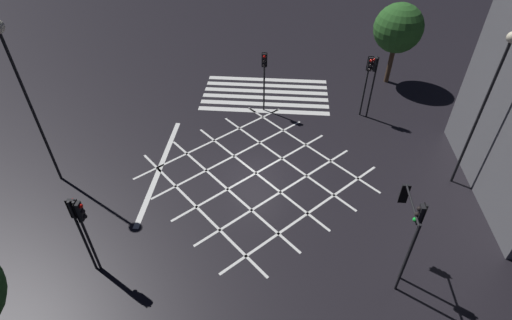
{
  "coord_description": "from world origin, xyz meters",
  "views": [
    {
      "loc": [
        -1.37,
        16.99,
        15.21
      ],
      "look_at": [
        0.0,
        0.0,
        0.98
      ],
      "focal_mm": 28.0,
      "sensor_mm": 36.0,
      "label": 1
    }
  ],
  "objects_px": {
    "traffic_light_ne_cross": "(78,221)",
    "street_lamp_east": "(491,87)",
    "traffic_light_median_south": "(264,70)",
    "traffic_light_sw_main": "(373,75)",
    "traffic_light_sw_cross": "(368,75)",
    "traffic_light_ne_main": "(84,223)",
    "traffic_light_nw_main": "(416,229)",
    "traffic_light_nw_cross": "(406,219)",
    "street_tree_near": "(398,28)",
    "street_lamp_west": "(14,67)"
  },
  "relations": [
    {
      "from": "traffic_light_sw_main",
      "to": "traffic_light_sw_cross",
      "type": "height_order",
      "value": "traffic_light_sw_main"
    },
    {
      "from": "traffic_light_sw_main",
      "to": "street_lamp_west",
      "type": "relative_size",
      "value": 0.49
    },
    {
      "from": "traffic_light_nw_main",
      "to": "traffic_light_sw_cross",
      "type": "height_order",
      "value": "traffic_light_nw_main"
    },
    {
      "from": "traffic_light_sw_cross",
      "to": "traffic_light_nw_cross",
      "type": "bearing_deg",
      "value": -0.38
    },
    {
      "from": "traffic_light_ne_main",
      "to": "traffic_light_median_south",
      "type": "bearing_deg",
      "value": 64.9
    },
    {
      "from": "street_lamp_west",
      "to": "street_tree_near",
      "type": "height_order",
      "value": "street_lamp_west"
    },
    {
      "from": "traffic_light_sw_cross",
      "to": "street_lamp_east",
      "type": "bearing_deg",
      "value": 34.41
    },
    {
      "from": "traffic_light_sw_main",
      "to": "traffic_light_median_south",
      "type": "bearing_deg",
      "value": -1.77
    },
    {
      "from": "traffic_light_nw_main",
      "to": "traffic_light_ne_main",
      "type": "height_order",
      "value": "traffic_light_nw_main"
    },
    {
      "from": "traffic_light_nw_cross",
      "to": "traffic_light_ne_main",
      "type": "relative_size",
      "value": 0.97
    },
    {
      "from": "traffic_light_sw_main",
      "to": "traffic_light_median_south",
      "type": "height_order",
      "value": "traffic_light_sw_main"
    },
    {
      "from": "traffic_light_nw_cross",
      "to": "street_tree_near",
      "type": "xyz_separation_m",
      "value": [
        -2.69,
        -17.2,
        1.19
      ]
    },
    {
      "from": "traffic_light_ne_main",
      "to": "street_tree_near",
      "type": "relative_size",
      "value": 0.71
    },
    {
      "from": "traffic_light_sw_main",
      "to": "street_tree_near",
      "type": "bearing_deg",
      "value": -113.92
    },
    {
      "from": "traffic_light_ne_cross",
      "to": "street_lamp_east",
      "type": "distance_m",
      "value": 19.18
    },
    {
      "from": "traffic_light_nw_cross",
      "to": "traffic_light_median_south",
      "type": "distance_m",
      "value": 13.92
    },
    {
      "from": "street_lamp_west",
      "to": "street_lamp_east",
      "type": "bearing_deg",
      "value": -176.0
    },
    {
      "from": "street_lamp_east",
      "to": "traffic_light_median_south",
      "type": "bearing_deg",
      "value": -30.31
    },
    {
      "from": "traffic_light_nw_cross",
      "to": "traffic_light_nw_main",
      "type": "height_order",
      "value": "traffic_light_nw_main"
    },
    {
      "from": "traffic_light_median_south",
      "to": "traffic_light_nw_main",
      "type": "bearing_deg",
      "value": 27.4
    },
    {
      "from": "traffic_light_nw_cross",
      "to": "street_tree_near",
      "type": "distance_m",
      "value": 17.45
    },
    {
      "from": "traffic_light_nw_cross",
      "to": "traffic_light_sw_main",
      "type": "height_order",
      "value": "traffic_light_sw_main"
    },
    {
      "from": "traffic_light_ne_cross",
      "to": "street_lamp_west",
      "type": "relative_size",
      "value": 0.47
    },
    {
      "from": "traffic_light_sw_main",
      "to": "traffic_light_ne_cross",
      "type": "xyz_separation_m",
      "value": [
        13.61,
        13.27,
        -0.09
      ]
    },
    {
      "from": "traffic_light_nw_main",
      "to": "traffic_light_median_south",
      "type": "distance_m",
      "value": 14.63
    },
    {
      "from": "traffic_light_nw_main",
      "to": "traffic_light_median_south",
      "type": "relative_size",
      "value": 1.06
    },
    {
      "from": "street_lamp_west",
      "to": "traffic_light_nw_cross",
      "type": "bearing_deg",
      "value": 166.0
    },
    {
      "from": "traffic_light_nw_cross",
      "to": "street_lamp_east",
      "type": "bearing_deg",
      "value": -36.74
    },
    {
      "from": "traffic_light_nw_cross",
      "to": "traffic_light_sw_main",
      "type": "xyz_separation_m",
      "value": [
        -0.42,
        -12.07,
        0.09
      ]
    },
    {
      "from": "traffic_light_ne_main",
      "to": "street_lamp_west",
      "type": "height_order",
      "value": "street_lamp_west"
    },
    {
      "from": "traffic_light_nw_cross",
      "to": "traffic_light_sw_cross",
      "type": "xyz_separation_m",
      "value": [
        -0.08,
        -12.19,
        0.06
      ]
    },
    {
      "from": "traffic_light_sw_main",
      "to": "traffic_light_ne_main",
      "type": "bearing_deg",
      "value": 45.08
    },
    {
      "from": "traffic_light_nw_cross",
      "to": "street_lamp_east",
      "type": "xyz_separation_m",
      "value": [
        -4.4,
        -5.89,
        2.9
      ]
    },
    {
      "from": "traffic_light_ne_main",
      "to": "traffic_light_nw_main",
      "type": "bearing_deg",
      "value": 2.58
    },
    {
      "from": "traffic_light_nw_main",
      "to": "street_lamp_west",
      "type": "xyz_separation_m",
      "value": [
        17.67,
        -5.06,
        3.62
      ]
    },
    {
      "from": "traffic_light_ne_cross",
      "to": "street_lamp_east",
      "type": "relative_size",
      "value": 0.5
    },
    {
      "from": "traffic_light_ne_cross",
      "to": "traffic_light_ne_main",
      "type": "xyz_separation_m",
      "value": [
        -0.29,
        0.08,
        -0.0
      ]
    },
    {
      "from": "traffic_light_median_south",
      "to": "street_lamp_east",
      "type": "xyz_separation_m",
      "value": [
        -10.95,
        6.4,
        2.86
      ]
    },
    {
      "from": "traffic_light_sw_cross",
      "to": "street_lamp_west",
      "type": "distance_m",
      "value": 19.6
    },
    {
      "from": "traffic_light_sw_cross",
      "to": "street_tree_near",
      "type": "relative_size",
      "value": 0.73
    },
    {
      "from": "traffic_light_nw_cross",
      "to": "street_lamp_west",
      "type": "height_order",
      "value": "street_lamp_west"
    },
    {
      "from": "traffic_light_ne_main",
      "to": "street_lamp_east",
      "type": "relative_size",
      "value": 0.5
    },
    {
      "from": "street_lamp_east",
      "to": "street_lamp_west",
      "type": "xyz_separation_m",
      "value": [
        21.88,
        1.53,
        0.94
      ]
    },
    {
      "from": "traffic_light_sw_main",
      "to": "traffic_light_ne_main",
      "type": "relative_size",
      "value": 1.03
    },
    {
      "from": "traffic_light_sw_cross",
      "to": "street_lamp_west",
      "type": "xyz_separation_m",
      "value": [
        17.57,
        7.83,
        3.78
      ]
    },
    {
      "from": "traffic_light_sw_main",
      "to": "traffic_light_nw_main",
      "type": "distance_m",
      "value": 12.77
    },
    {
      "from": "traffic_light_median_south",
      "to": "street_lamp_east",
      "type": "bearing_deg",
      "value": 59.69
    },
    {
      "from": "street_lamp_east",
      "to": "street_tree_near",
      "type": "distance_m",
      "value": 11.57
    },
    {
      "from": "traffic_light_ne_cross",
      "to": "traffic_light_ne_main",
      "type": "relative_size",
      "value": 1.0
    },
    {
      "from": "traffic_light_nw_cross",
      "to": "street_tree_near",
      "type": "bearing_deg",
      "value": -8.89
    }
  ]
}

